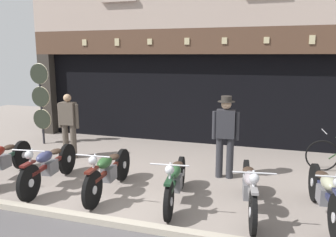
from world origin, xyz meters
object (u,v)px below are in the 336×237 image
Objects in this scene: motorcycle_center_right at (249,188)px; salesman_left at (69,123)px; motorcycle_left at (49,165)px; motorcycle_center_left at (108,171)px; shopkeeper_center at (225,133)px; advert_board_near at (265,87)px; motorcycle_center at (175,180)px; tyre_sign_pole at (41,98)px; motorcycle_right at (325,193)px; motorcycle_far_left at (2,160)px.

salesman_left reaches higher than motorcycle_center_right.
motorcycle_left is 3.86m from motorcycle_center_right.
motorcycle_center_left is 1.16× the size of shopkeeper_center.
shopkeeper_center is at bearing -103.89° from advert_board_near.
tyre_sign_pole is at bearing -36.50° from motorcycle_center.
salesman_left is 1.51× the size of advert_board_near.
motorcycle_center_left is 2.52m from shopkeeper_center.
motorcycle_right is at bearing 176.63° from motorcycle_center.
motorcycle_right is 1.89× the size of advert_board_near.
salesman_left is 5.31m from advert_board_near.
shopkeeper_center is 5.63m from tyre_sign_pole.
shopkeeper_center is at bearing -169.13° from motorcycle_far_left.
salesman_left reaches higher than motorcycle_far_left.
motorcycle_far_left is 6.19m from motorcycle_right.
motorcycle_center_left reaches higher than motorcycle_far_left.
motorcycle_center_right is at bearing 155.47° from salesman_left.
motorcycle_center_right is 0.89× the size of tyre_sign_pole.
motorcycle_far_left is at bearing 15.44° from shopkeeper_center.
tyre_sign_pole reaches higher than salesman_left.
motorcycle_center_left is 0.87× the size of tyre_sign_pole.
motorcycle_left is 1.20× the size of shopkeeper_center.
motorcycle_right is at bearing 178.26° from motorcycle_center_left.
motorcycle_center_right is 1.17m from motorcycle_right.
motorcycle_far_left is 1.17m from motorcycle_left.
tyre_sign_pole is (-2.24, 2.74, 0.93)m from motorcycle_left.
motorcycle_far_left is at bearing -4.84° from motorcycle_right.
motorcycle_far_left is 3.78m from motorcycle_center.
motorcycle_center is 0.84× the size of tyre_sign_pole.
motorcycle_far_left reaches higher than motorcycle_center.
motorcycle_far_left is at bearing 71.66° from salesman_left.
shopkeeper_center is (4.42, 1.50, 0.55)m from motorcycle_far_left.
motorcycle_center_right reaches higher than motorcycle_far_left.
motorcycle_far_left is 4.70m from shopkeeper_center.
motorcycle_right is 0.87× the size of tyre_sign_pole.
tyre_sign_pole is at bearing -40.97° from motorcycle_center_left.
shopkeeper_center is (0.64, 1.53, 0.56)m from motorcycle_center.
tyre_sign_pole is at bearing -15.90° from shopkeeper_center.
motorcycle_center_left reaches higher than motorcycle_left.
motorcycle_far_left is 0.96× the size of motorcycle_center_right.
motorcycle_left is 3.66m from tyre_sign_pole.
motorcycle_right is (1.16, 0.14, 0.00)m from motorcycle_center_right.
motorcycle_left reaches higher than motorcycle_far_left.
tyre_sign_pole reaches higher than advert_board_near.
motorcycle_left is 1.28m from motorcycle_center_left.
motorcycle_left is 1.96m from salesman_left.
advert_board_near is at bearing -114.11° from motorcycle_center.
motorcycle_center_right reaches higher than motorcycle_left.
motorcycle_right is at bearing 173.26° from motorcycle_far_left.
motorcycle_right is (6.19, 0.13, 0.01)m from motorcycle_far_left.
motorcycle_left is 2.60m from motorcycle_center.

